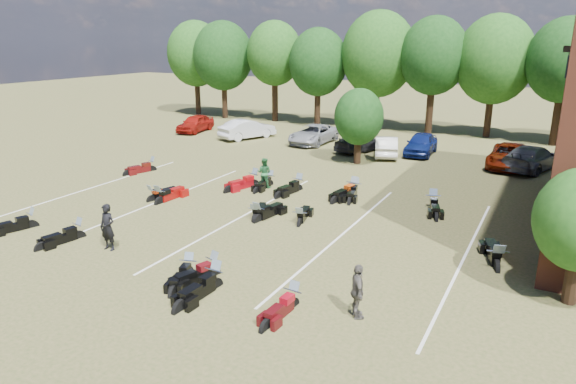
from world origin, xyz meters
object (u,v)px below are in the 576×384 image
Objects in this scene: car_0 at (195,123)px; motorcycle_3 at (215,288)px; person_black at (108,227)px; person_green at (264,173)px; car_4 at (421,144)px; motorcycle_0 at (79,238)px; person_grey at (358,291)px; motorcycle_14 at (152,171)px; motorcycle_7 at (160,203)px.

motorcycle_3 is at bearing -58.18° from car_0.
person_black is 1.11× the size of person_green.
car_4 is 2.41× the size of person_black.
motorcycle_3 is at bearing 3.50° from motorcycle_0.
car_0 is at bearing 127.52° from motorcycle_0.
person_black is at bearing 55.92° from person_grey.
person_black reaches higher than motorcycle_0.
car_4 is at bearing 72.02° from person_black.
motorcycle_14 is (-8.13, -0.11, -0.84)m from person_green.
motorcycle_7 is at bearing 102.68° from motorcycle_0.
motorcycle_0 is 11.29m from motorcycle_14.
person_black is at bearing 74.87° from person_green.
person_grey reaches higher than car_4.
person_green is at bearing -116.49° from car_4.
motorcycle_14 is at bearing 141.98° from motorcycle_3.
motorcycle_3 is (7.64, -0.98, 0.00)m from motorcycle_0.
motorcycle_7 is (-7.81, 6.16, 0.00)m from motorcycle_3.
car_0 is at bearing 118.43° from person_black.
car_4 reaches higher than motorcycle_7.
person_grey is (3.88, -23.17, 0.09)m from car_4.
car_4 is 2.67× the size of person_green.
car_0 is at bearing 131.74° from motorcycle_3.
person_black is 5.95m from motorcycle_7.
motorcycle_0 is at bearing 95.82° from motorcycle_7.
motorcycle_14 is at bearing -70.64° from car_0.
motorcycle_3 is (18.96, -23.47, -0.75)m from car_0.
car_0 is 2.00× the size of motorcycle_0.
motorcycle_7 is at bearing 144.52° from motorcycle_3.
person_grey is at bearing -82.82° from car_4.
person_green is 14.29m from person_grey.
person_green is 10.63m from motorcycle_0.
car_0 is 2.61× the size of person_green.
motorcycle_3 is at bearing -9.37° from person_black.
motorcycle_3 is 1.06× the size of motorcycle_14.
motorcycle_0 is 7.70m from motorcycle_3.
motorcycle_0 is at bearing 54.98° from person_grey.
motorcycle_0 is at bearing 175.51° from motorcycle_3.
person_green is 0.99× the size of person_grey.
car_4 is 23.65m from motorcycle_3.
motorcycle_7 is at bearing 47.57° from person_green.
motorcycle_7 is (11.15, -17.31, -0.75)m from car_0.
car_4 is 18.64m from motorcycle_14.
person_green is at bearing -47.84° from car_0.
car_4 reaches higher than motorcycle_3.
car_4 is 23.49m from person_grey.
motorcycle_14 is (-7.18, 10.31, -0.93)m from person_black.
car_4 is 23.81m from person_black.
motorcycle_7 is 1.07× the size of motorcycle_14.
motorcycle_7 is at bearing -119.00° from car_4.
person_grey is 0.76× the size of motorcycle_14.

